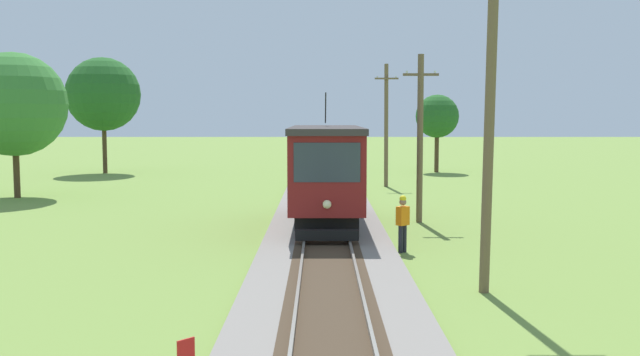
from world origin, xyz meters
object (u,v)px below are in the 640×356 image
object	(u,v)px
utility_pole_far	(386,124)
track_worker	(402,221)
utility_pole_mid	(420,137)
tree_left_far	(437,117)
utility_pole_near_tram	(489,119)
tree_left_near	(103,94)
red_tram	(326,171)
tree_right_near	(14,104)

from	to	relation	value
utility_pole_far	track_worker	world-z (taller)	utility_pole_far
utility_pole_mid	tree_left_far	size ratio (longest dim) A/B	1.15
utility_pole_near_tram	track_worker	xyz separation A→B (m)	(-1.39, 5.04, -3.17)
tree_left_near	tree_left_far	world-z (taller)	tree_left_near
utility_pole_far	tree_left_near	xyz separation A→B (m)	(-19.74, 9.40, 2.02)
red_tram	utility_pole_near_tram	distance (m)	10.40
red_tram	tree_left_far	size ratio (longest dim) A/B	1.48
utility_pole_near_tram	utility_pole_far	bearing A→B (deg)	90.00
utility_pole_mid	tree_right_near	size ratio (longest dim) A/B	0.89
utility_pole_near_tram	tree_left_near	bearing A→B (deg)	119.71
utility_pole_mid	utility_pole_far	bearing A→B (deg)	90.00
track_worker	tree_left_far	distance (m)	31.29
red_tram	utility_pole_far	world-z (taller)	utility_pole_far
utility_pole_near_tram	red_tram	bearing A→B (deg)	111.36
tree_left_near	tree_right_near	distance (m)	15.24
utility_pole_near_tram	tree_right_near	bearing A→B (deg)	135.30
red_tram	tree_right_near	world-z (taller)	tree_right_near
utility_pole_mid	track_worker	distance (m)	6.72
track_worker	utility_pole_mid	bearing A→B (deg)	-53.11
utility_pole_near_tram	track_worker	world-z (taller)	utility_pole_near_tram
utility_pole_mid	utility_pole_far	xyz separation A→B (m)	(0.00, 14.03, 0.33)
track_worker	tree_left_near	world-z (taller)	tree_left_near
red_tram	utility_pole_mid	xyz separation A→B (m)	(3.72, 1.64, 1.22)
utility_pole_near_tram	tree_right_near	distance (m)	27.55
track_worker	tree_left_far	size ratio (longest dim) A/B	0.31
red_tram	utility_pole_mid	size ratio (longest dim) A/B	1.29
tree_left_near	tree_left_far	size ratio (longest dim) A/B	1.46
tree_left_near	tree_left_far	bearing A→B (deg)	2.27
tree_right_near	tree_left_near	bearing A→B (deg)	90.59
utility_pole_mid	track_worker	bearing A→B (deg)	-102.78
red_tram	utility_pole_far	size ratio (longest dim) A/B	1.17
tree_left_far	tree_right_near	bearing A→B (deg)	-146.41
red_tram	tree_right_near	distance (m)	18.85
tree_right_near	tree_left_far	xyz separation A→B (m)	(24.36, 16.18, -0.65)
tree_left_near	track_worker	bearing A→B (deg)	-58.15
track_worker	tree_left_far	world-z (taller)	tree_left_far
track_worker	tree_left_near	xyz separation A→B (m)	(-18.35, 29.54, 4.78)
red_tram	tree_left_near	bearing A→B (deg)	122.57
tree_right_near	utility_pole_near_tram	bearing A→B (deg)	-44.70
tree_right_near	tree_left_far	world-z (taller)	tree_right_near
utility_pole_mid	red_tram	bearing A→B (deg)	-156.26
utility_pole_near_tram	track_worker	bearing A→B (deg)	105.37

